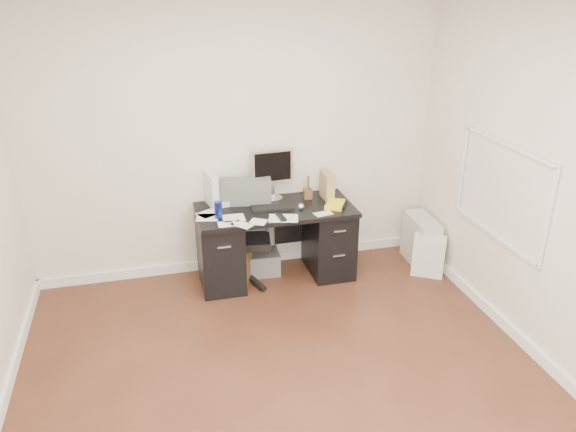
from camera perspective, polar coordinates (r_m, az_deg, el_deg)
name	(u,v)px	position (r m, az deg, el deg)	size (l,w,h in m)	color
ground	(289,389)	(4.33, 0.05, -17.15)	(4.00, 4.00, 0.00)	#432215
room_shell	(292,175)	(3.52, 0.45, 4.21)	(4.02, 4.02, 2.71)	beige
desk	(276,241)	(5.52, -1.26, -2.52)	(1.50, 0.70, 0.75)	black
loose_papers	(256,212)	(5.29, -3.28, 0.43)	(1.10, 0.60, 0.00)	white
lcd_monitor	(272,174)	(5.49, -1.60, 4.26)	(0.41, 0.24, 0.52)	silver
keyboard	(273,208)	(5.35, -1.58, 0.85)	(0.41, 0.14, 0.02)	black
computer_mouse	(301,207)	(5.32, 1.32, 0.96)	(0.06, 0.06, 0.06)	silver
travel_mug	(218,210)	(5.16, -7.09, 0.61)	(0.07, 0.07, 0.16)	navy
white_binder	(211,190)	(5.42, -7.81, 2.66)	(0.13, 0.28, 0.32)	silver
magazine_file	(327,186)	(5.58, 3.98, 3.11)	(0.11, 0.23, 0.27)	#987849
pen_cup	(308,187)	(5.56, 2.02, 2.96)	(0.10, 0.10, 0.24)	#5A2F19
yellow_book	(336,205)	(5.42, 4.89, 1.17)	(0.18, 0.23, 0.04)	yellow
paper_remote	(283,217)	(5.14, -0.47, -0.13)	(0.27, 0.21, 0.02)	white
office_chair	(247,234)	(5.44, -4.19, -1.81)	(0.57, 0.57, 1.00)	#4E514E
pc_tower	(421,240)	(6.02, 13.33, -2.43)	(0.22, 0.51, 0.51)	beige
shopping_bag	(429,256)	(5.81, 14.10, -3.94)	(0.31, 0.22, 0.42)	silver
wicker_basket	(230,259)	(5.61, -5.86, -4.38)	(0.41, 0.41, 0.41)	#503518
desk_printer	(259,262)	(5.74, -2.93, -4.65)	(0.39, 0.32, 0.23)	slate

